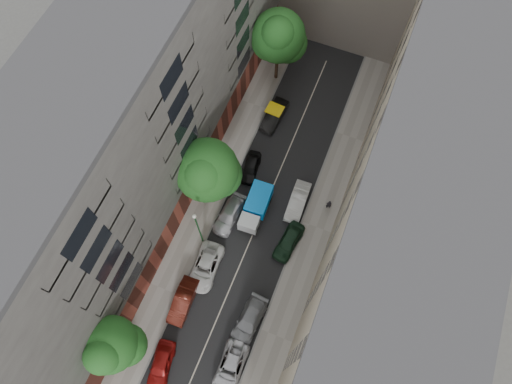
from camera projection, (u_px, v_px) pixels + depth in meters
The scene contains 22 objects.
ground at pixel (264, 208), 45.52m from camera, with size 120.00×120.00×0.00m, color #4C4C49.
road_surface at pixel (264, 208), 45.51m from camera, with size 8.00×44.00×0.02m, color black.
sidewalk_left at pixel (214, 189), 46.27m from camera, with size 3.00×44.00×0.15m, color gray.
sidewalk_right at pixel (316, 227), 44.63m from camera, with size 3.00×44.00×0.15m, color gray.
building_left at pixel (143, 118), 38.00m from camera, with size 8.00×44.00×20.00m, color #444240.
building_right at pixel (400, 210), 34.71m from camera, with size 8.00×44.00×20.00m, color #B5A58D.
tarp_truck at pixel (256, 207), 44.21m from camera, with size 2.15×5.00×2.27m.
car_left_0 at pixel (161, 365), 38.96m from camera, with size 1.70×4.21×1.44m, color maroon.
car_left_1 at pixel (183, 301), 41.11m from camera, with size 1.55×4.46×1.47m, color #49160E.
car_left_2 at pixel (206, 267), 42.41m from camera, with size 2.28×4.95×1.38m, color silver.
car_left_3 at pixel (229, 215), 44.51m from camera, with size 1.86×4.58×1.33m, color silver.
car_left_4 at pixel (251, 168), 46.61m from camera, with size 1.53×3.81×1.30m, color black.
car_left_5 at pixel (274, 115), 49.02m from camera, with size 1.56×4.48×1.47m, color black.
car_right_0 at pixel (230, 368), 38.92m from camera, with size 2.16×4.69×1.30m, color silver.
car_right_1 at pixel (249, 321), 40.45m from camera, with size 1.93×4.75×1.38m, color slate.
car_right_2 at pixel (289, 242), 43.36m from camera, with size 1.71×4.25×1.45m, color black.
car_right_3 at pixel (298, 202), 45.00m from camera, with size 1.56×4.47×1.47m, color silver.
tree_near at pixel (111, 347), 34.70m from camera, with size 4.79×4.43×8.33m.
tree_mid at pixel (207, 172), 40.85m from camera, with size 6.06×5.90×8.58m.
tree_far at pixel (279, 38), 45.89m from camera, with size 5.69×5.47×9.52m.
lamp_post at pixel (198, 226), 40.12m from camera, with size 0.36×0.36×6.92m.
pedestrian at pixel (329, 205), 44.69m from camera, with size 0.56×0.36×1.52m, color black.
Camera 1 is at (5.51, -15.88, 42.34)m, focal length 32.00 mm.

